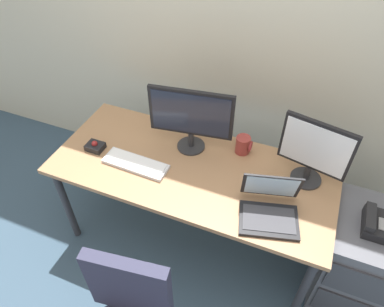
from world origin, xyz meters
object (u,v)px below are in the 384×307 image
at_px(monitor_main, 191,116).
at_px(monitor_side, 315,151).
at_px(desk_phone, 378,225).
at_px(laptop, 269,207).
at_px(coffee_mug, 243,145).
at_px(file_cabinet, 357,259).
at_px(keyboard, 136,164).
at_px(trackball_mouse, 95,146).

xyz_separation_m(monitor_main, monitor_side, (0.74, -0.01, -0.02)).
bearing_deg(desk_phone, laptop, -163.86).
bearing_deg(laptop, coffee_mug, 122.44).
bearing_deg(file_cabinet, keyboard, -174.98).
relative_size(monitor_main, monitor_side, 1.23).
relative_size(keyboard, coffee_mug, 3.54).
bearing_deg(trackball_mouse, monitor_main, 24.14).
bearing_deg(keyboard, trackball_mouse, 174.18).
distance_m(monitor_side, keyboard, 1.05).
bearing_deg(trackball_mouse, laptop, -4.28).
xyz_separation_m(desk_phone, keyboard, (-1.40, -0.11, 0.03)).
bearing_deg(monitor_side, desk_phone, -22.09).
distance_m(file_cabinet, monitor_main, 1.33).
distance_m(laptop, coffee_mug, 0.50).
relative_size(keyboard, trackball_mouse, 3.77).
relative_size(laptop, coffee_mug, 3.19).
bearing_deg(coffee_mug, trackball_mouse, -159.36).
height_order(laptop, coffee_mug, laptop).
distance_m(file_cabinet, desk_phone, 0.37).
relative_size(file_cabinet, coffee_mug, 5.79).
xyz_separation_m(keyboard, trackball_mouse, (-0.31, 0.03, 0.01)).
bearing_deg(monitor_main, file_cabinet, -7.85).
xyz_separation_m(desk_phone, laptop, (-0.56, -0.16, 0.07)).
distance_m(monitor_side, trackball_mouse, 1.34).
distance_m(keyboard, trackball_mouse, 0.31).
xyz_separation_m(keyboard, coffee_mug, (0.57, 0.37, 0.05)).
bearing_deg(laptop, desk_phone, 16.14).
bearing_deg(keyboard, monitor_main, 48.41).
xyz_separation_m(desk_phone, trackball_mouse, (-1.71, -0.08, 0.04)).
distance_m(keyboard, coffee_mug, 0.68).
height_order(monitor_main, trackball_mouse, monitor_main).
xyz_separation_m(trackball_mouse, coffee_mug, (0.89, 0.33, 0.04)).
relative_size(monitor_side, keyboard, 1.01).
distance_m(laptop, trackball_mouse, 1.16).
bearing_deg(trackball_mouse, desk_phone, 2.54).
bearing_deg(keyboard, desk_phone, 4.38).
xyz_separation_m(monitor_side, trackball_mouse, (-1.30, -0.24, -0.21)).
xyz_separation_m(file_cabinet, desk_phone, (-0.01, -0.02, 0.37)).
height_order(desk_phone, keyboard, desk_phone).
height_order(file_cabinet, monitor_main, monitor_main).
bearing_deg(monitor_side, keyboard, -164.42).
bearing_deg(desk_phone, keyboard, -175.62).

